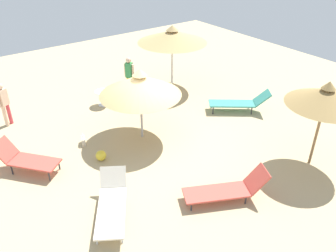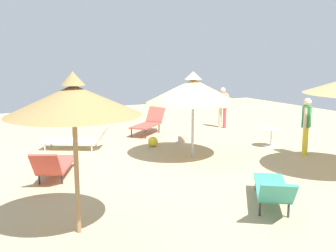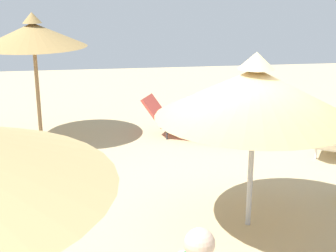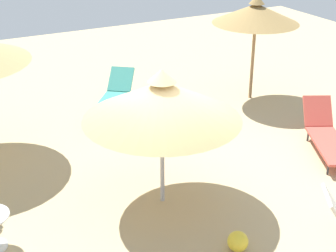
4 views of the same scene
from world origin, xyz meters
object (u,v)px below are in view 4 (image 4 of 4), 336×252
at_px(parasol_umbrella_front, 162,100).
at_px(lounge_chair_back, 327,135).
at_px(parasol_umbrella_edge, 256,13).
at_px(beach_ball, 238,241).
at_px(lounge_chair_far_left, 113,98).

bearing_deg(parasol_umbrella_front, lounge_chair_back, -177.94).
distance_m(parasol_umbrella_edge, beach_ball, 6.76).
bearing_deg(lounge_chair_back, parasol_umbrella_edge, -96.13).
bearing_deg(parasol_umbrella_front, lounge_chair_far_left, -99.59).
height_order(parasol_umbrella_front, lounge_chair_back, parasol_umbrella_front).
xyz_separation_m(parasol_umbrella_front, beach_ball, (-0.40, 1.77, -1.77)).
bearing_deg(parasol_umbrella_edge, beach_ball, 52.60).
relative_size(parasol_umbrella_front, lounge_chair_far_left, 1.21).
bearing_deg(beach_ball, parasol_umbrella_edge, -127.40).
xyz_separation_m(lounge_chair_far_left, beach_ball, (0.29, 5.83, -0.23)).
distance_m(parasol_umbrella_front, lounge_chair_back, 4.27).
height_order(lounge_chair_back, beach_ball, lounge_chair_back).
height_order(parasol_umbrella_edge, lounge_chair_back, parasol_umbrella_edge).
distance_m(lounge_chair_far_left, beach_ball, 5.84).
height_order(lounge_chair_far_left, beach_ball, lounge_chair_far_left).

